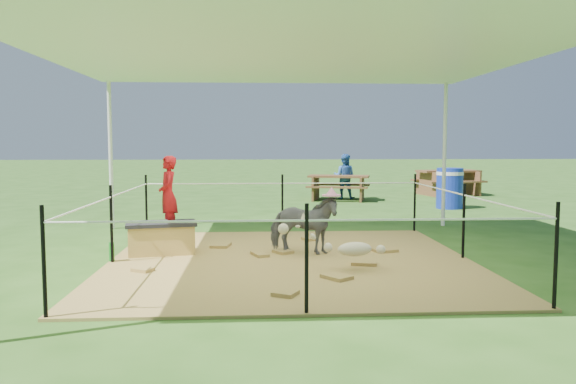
{
  "coord_description": "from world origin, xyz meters",
  "views": [
    {
      "loc": [
        -0.44,
        -7.07,
        1.52
      ],
      "look_at": [
        0.0,
        0.6,
        0.85
      ],
      "focal_mm": 35.0,
      "sensor_mm": 36.0,
      "label": 1
    }
  ],
  "objects": [
    {
      "name": "green_bottle",
      "position": [
        -2.27,
        0.05,
        0.15
      ],
      "size": [
        0.08,
        0.08,
        0.24
      ],
      "primitive_type": "cylinder",
      "rotation": [
        0.0,
        0.0,
        0.2
      ],
      "color": "#1C7E21",
      "rests_on": "hay_patch"
    },
    {
      "name": "distant_person",
      "position": [
        1.97,
        8.07,
        0.61
      ],
      "size": [
        0.71,
        0.63,
        1.23
      ],
      "primitive_type": "imported",
      "rotation": [
        0.0,
        0.0,
        2.81
      ],
      "color": "#3169BA",
      "rests_on": "ground"
    },
    {
      "name": "woman",
      "position": [
        -1.62,
        0.5,
        0.93
      ],
      "size": [
        0.32,
        0.42,
        1.04
      ],
      "primitive_type": "imported",
      "rotation": [
        0.0,
        0.0,
        -1.37
      ],
      "color": "red",
      "rests_on": "straw_bale"
    },
    {
      "name": "pink_hat",
      "position": [
        0.19,
        0.36,
        0.89
      ],
      "size": [
        0.25,
        0.25,
        0.12
      ],
      "primitive_type": "cylinder",
      "color": "pink",
      "rests_on": "pony"
    },
    {
      "name": "hay_patch",
      "position": [
        0.0,
        0.0,
        0.01
      ],
      "size": [
        4.6,
        4.6,
        0.03
      ],
      "primitive_type": "cube",
      "color": "brown",
      "rests_on": "ground"
    },
    {
      "name": "ground",
      "position": [
        0.0,
        0.0,
        0.0
      ],
      "size": [
        90.0,
        90.0,
        0.0
      ],
      "primitive_type": "plane",
      "color": "#2D5919",
      "rests_on": "ground"
    },
    {
      "name": "dark_cloth",
      "position": [
        -1.72,
        0.5,
        0.44
      ],
      "size": [
        1.0,
        0.65,
        0.05
      ],
      "primitive_type": "cube",
      "rotation": [
        0.0,
        0.0,
        0.2
      ],
      "color": "black",
      "rests_on": "straw_bale"
    },
    {
      "name": "picnic_table_far",
      "position": [
        5.18,
        9.01,
        0.37
      ],
      "size": [
        1.96,
        1.57,
        0.73
      ],
      "primitive_type": "cube",
      "rotation": [
        0.0,
        0.0,
        0.18
      ],
      "color": "brown",
      "rests_on": "ground"
    },
    {
      "name": "pony",
      "position": [
        0.19,
        0.36,
        0.43
      ],
      "size": [
        1.03,
        0.66,
        0.8
      ],
      "primitive_type": "imported",
      "rotation": [
        0.0,
        0.0,
        1.31
      ],
      "color": "#525257",
      "rests_on": "hay_patch"
    },
    {
      "name": "canopy_tent",
      "position": [
        0.0,
        0.0,
        2.69
      ],
      "size": [
        6.3,
        6.3,
        2.9
      ],
      "color": "silver",
      "rests_on": "ground"
    },
    {
      "name": "picnic_table_near",
      "position": [
        1.76,
        7.74,
        0.33
      ],
      "size": [
        1.83,
        1.51,
        0.66
      ],
      "primitive_type": "cube",
      "rotation": [
        0.0,
        0.0,
        -0.25
      ],
      "color": "brown",
      "rests_on": "ground"
    },
    {
      "name": "rope_fence",
      "position": [
        0.0,
        -0.0,
        0.64
      ],
      "size": [
        4.54,
        4.54,
        1.0
      ],
      "color": "black",
      "rests_on": "ground"
    },
    {
      "name": "straw_bale",
      "position": [
        -1.72,
        0.5,
        0.22
      ],
      "size": [
        0.93,
        0.59,
        0.38
      ],
      "primitive_type": "cube",
      "rotation": [
        0.0,
        0.0,
        0.2
      ],
      "color": "#B48F41",
      "rests_on": "hay_patch"
    },
    {
      "name": "foal",
      "position": [
        0.72,
        -0.62,
        0.31
      ],
      "size": [
        1.09,
        0.72,
        0.56
      ],
      "primitive_type": null,
      "rotation": [
        0.0,
        0.0,
        0.17
      ],
      "color": "#BEAF8B",
      "rests_on": "hay_patch"
    },
    {
      "name": "trash_barrel",
      "position": [
        4.07,
        5.71,
        0.47
      ],
      "size": [
        0.72,
        0.72,
        0.94
      ],
      "primitive_type": "cylinder",
      "rotation": [
        0.0,
        0.0,
        -0.21
      ],
      "color": "#162DA8",
      "rests_on": "ground"
    }
  ]
}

